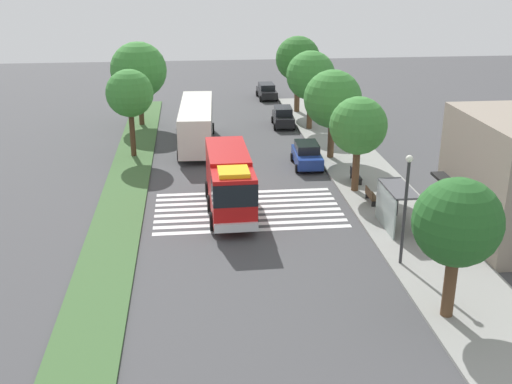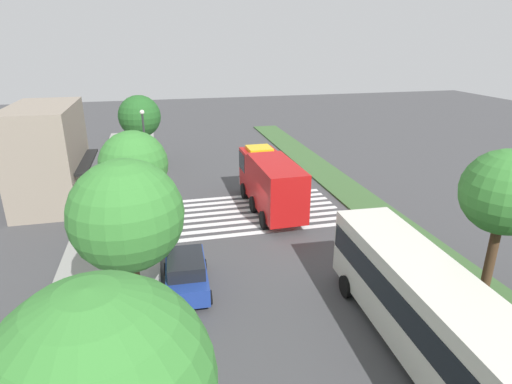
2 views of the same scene
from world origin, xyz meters
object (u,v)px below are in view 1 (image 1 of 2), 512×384
object	(u,v)px
bench_near_shelter	(371,196)
bus_stop_shelter	(392,199)
median_tree_far_west	(139,70)
median_tree_west	(130,94)
parked_car_east	(307,155)
parked_car_west	(267,91)
parked_car_mid	(283,117)
transit_bus	(196,122)
sidewalk_tree_center	(333,99)
sidewalk_tree_west	(311,76)
sidewalk_tree_far_west	(298,59)
fire_truck	(230,181)
sidewalk_tree_east	(358,126)
bench_west_of_shelter	(355,176)
street_lamp	(406,200)
sidewalk_tree_far_east	(457,223)

from	to	relation	value
bench_near_shelter	bus_stop_shelter	bearing A→B (deg)	-0.05
median_tree_far_west	median_tree_west	world-z (taller)	median_tree_far_west
parked_car_east	bench_near_shelter	distance (m)	8.63
parked_car_west	parked_car_mid	bearing A→B (deg)	-1.51
median_tree_west	bench_near_shelter	bearing A→B (deg)	52.94
transit_bus	median_tree_far_west	size ratio (longest dim) A/B	1.49
sidewalk_tree_center	sidewalk_tree_west	bearing A→B (deg)	180.00
parked_car_mid	median_tree_far_west	world-z (taller)	median_tree_far_west
parked_car_west	bus_stop_shelter	world-z (taller)	bus_stop_shelter
transit_bus	sidewalk_tree_far_west	world-z (taller)	sidewalk_tree_far_west
fire_truck	median_tree_west	bearing A→B (deg)	-152.45
sidewalk_tree_east	bench_west_of_shelter	bearing A→B (deg)	164.78
parked_car_east	street_lamp	xyz separation A→B (m)	(16.67, 1.80, 2.65)
median_tree_far_west	median_tree_west	distance (m)	10.03
bench_near_shelter	sidewalk_tree_center	distance (m)	10.76
street_lamp	median_tree_far_west	world-z (taller)	median_tree_far_west
bus_stop_shelter	median_tree_far_west	xyz separation A→B (m)	(-26.01, -15.86, 3.32)
transit_bus	median_tree_west	world-z (taller)	median_tree_west
parked_car_west	sidewalk_tree_center	size ratio (longest dim) A/B	0.66
parked_car_east	sidewalk_tree_far_west	world-z (taller)	sidewalk_tree_far_west
sidewalk_tree_far_east	parked_car_west	bearing A→B (deg)	-177.29
median_tree_west	fire_truck	bearing A→B (deg)	28.52
parked_car_east	street_lamp	distance (m)	16.97
fire_truck	street_lamp	xyz separation A→B (m)	(7.91, 8.20, 1.47)
bus_stop_shelter	median_tree_far_west	distance (m)	30.64
bench_near_shelter	street_lamp	distance (m)	9.01
parked_car_mid	sidewalk_tree_center	distance (m)	11.41
sidewalk_tree_east	sidewalk_tree_far_east	world-z (taller)	sidewalk_tree_east
fire_truck	sidewalk_tree_far_west	world-z (taller)	sidewalk_tree_far_west
fire_truck	sidewalk_tree_far_west	bearing A→B (deg)	160.93
parked_car_east	sidewalk_tree_west	bearing A→B (deg)	170.54
parked_car_west	sidewalk_tree_far_west	xyz separation A→B (m)	(7.27, 2.20, 4.57)
bench_west_of_shelter	sidewalk_tree_east	xyz separation A→B (m)	(1.66, -0.45, 3.98)
bench_near_shelter	fire_truck	bearing A→B (deg)	-86.54
fire_truck	sidewalk_tree_east	distance (m)	9.40
sidewalk_tree_east	median_tree_far_west	world-z (taller)	median_tree_far_west
sidewalk_tree_far_east	median_tree_west	size ratio (longest dim) A/B	0.92
transit_bus	median_tree_far_west	xyz separation A→B (m)	(-7.53, -5.05, 3.10)
bus_stop_shelter	sidewalk_tree_far_east	bearing A→B (deg)	-2.70
fire_truck	parked_car_west	world-z (taller)	fire_truck
transit_bus	bench_west_of_shelter	bearing A→B (deg)	-131.57
bench_west_of_shelter	sidewalk_tree_west	size ratio (longest dim) A/B	0.23
parked_car_west	parked_car_mid	xyz separation A→B (m)	(12.58, 0.00, 0.05)
sidewalk_tree_far_west	sidewalk_tree_west	world-z (taller)	sidewalk_tree_far_west
parked_car_mid	sidewalk_tree_center	size ratio (longest dim) A/B	0.63
bench_near_shelter	sidewalk_tree_center	world-z (taller)	sidewalk_tree_center
parked_car_west	sidewalk_tree_far_west	world-z (taller)	sidewalk_tree_far_west
sidewalk_tree_east	sidewalk_tree_far_east	xyz separation A→B (m)	(15.86, 0.00, -0.07)
parked_car_mid	bench_west_of_shelter	distance (m)	16.67
parked_car_west	bus_stop_shelter	bearing A→B (deg)	2.57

